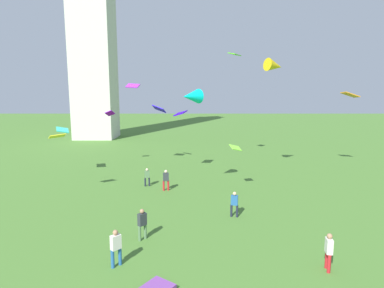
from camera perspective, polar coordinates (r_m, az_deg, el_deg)
person_0 at (r=27.10m, az=-4.59°, el=-6.15°), size 0.54×0.34×1.75m
person_1 at (r=16.70m, az=23.00°, el=-16.78°), size 0.33×0.55×1.79m
person_2 at (r=28.50m, az=-7.88°, el=-5.63°), size 0.48×0.32×1.59m
person_3 at (r=18.53m, az=-8.73°, el=-13.51°), size 0.51×0.52×1.78m
person_4 at (r=21.65m, az=7.52°, el=-10.24°), size 0.52×0.36×1.70m
person_5 at (r=16.18m, az=-13.23°, el=-17.08°), size 0.52×0.52×1.81m
kite_flying_0 at (r=36.51m, az=-5.80°, el=6.18°), size 1.59×1.52×0.96m
kite_flying_1 at (r=31.42m, az=14.39°, el=13.21°), size 2.15×1.87×1.39m
kite_flying_2 at (r=36.75m, az=26.16°, el=7.81°), size 1.63×1.19×0.63m
kite_flying_3 at (r=31.48m, az=-2.02°, el=5.45°), size 1.39×1.74×0.54m
kite_flying_4 at (r=36.13m, az=-14.22°, el=5.28°), size 0.94×1.08×0.74m
kite_flying_5 at (r=33.45m, az=-21.83°, el=2.35°), size 1.63×1.92×0.56m
kite_flying_6 at (r=33.49m, az=-10.36°, el=10.08°), size 1.44×1.08×0.52m
kite_flying_7 at (r=26.26m, az=7.73°, el=-0.65°), size 1.07×1.04×0.58m
kite_flying_8 at (r=26.35m, az=-22.62°, el=1.30°), size 1.36×1.28×0.41m
kite_flying_9 at (r=24.44m, az=-0.12°, el=8.39°), size 1.91×1.89×1.13m
kite_flying_10 at (r=37.36m, az=7.55°, el=15.42°), size 1.59×1.67×0.35m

